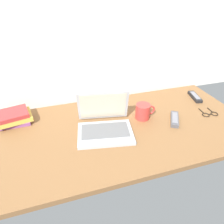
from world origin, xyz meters
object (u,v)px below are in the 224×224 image
at_px(laptop, 105,124).
at_px(remote_control_far, 195,97).
at_px(coffee_mug, 143,111).
at_px(remote_control_near, 175,119).
at_px(book_stack, 15,117).
at_px(eyeglasses, 210,114).

bearing_deg(laptop, remote_control_far, 13.22).
height_order(coffee_mug, remote_control_near, coffee_mug).
relative_size(laptop, book_stack, 1.58).
relative_size(coffee_mug, remote_control_far, 0.79).
relative_size(coffee_mug, book_stack, 0.59).
distance_m(laptop, remote_control_near, 0.45).
height_order(laptop, remote_control_far, laptop).
bearing_deg(eyeglasses, remote_control_far, 78.24).
height_order(eyeglasses, book_stack, book_stack).
relative_size(laptop, remote_control_far, 2.09).
bearing_deg(remote_control_near, book_stack, 163.93).
bearing_deg(laptop, remote_control_near, -4.88).
relative_size(remote_control_near, book_stack, 0.73).
bearing_deg(remote_control_near, coffee_mug, 153.23).
xyz_separation_m(coffee_mug, eyeglasses, (0.44, -0.10, -0.05)).
height_order(laptop, remote_control_near, laptop).
bearing_deg(eyeglasses, book_stack, 166.95).
bearing_deg(laptop, book_stack, 155.02).
relative_size(remote_control_far, eyeglasses, 1.45).
bearing_deg(laptop, coffee_mug, 10.96).
distance_m(laptop, eyeglasses, 0.71).
distance_m(laptop, coffee_mug, 0.27).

